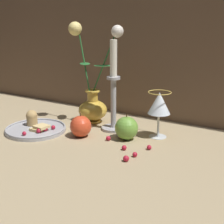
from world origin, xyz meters
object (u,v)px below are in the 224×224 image
vase (93,96)px  candlestick (113,95)px  wine_glass (159,105)px  plate_with_pastries (35,127)px  apple_near_glass (81,126)px  apple_beside_vase (126,128)px

vase → candlestick: size_ratio=1.15×
vase → wine_glass: (0.29, -0.02, 0.01)m
plate_with_pastries → apple_near_glass: apple_near_glass is taller
candlestick → apple_near_glass: size_ratio=3.88×
vase → wine_glass: vase is taller
apple_beside_vase → apple_near_glass: bearing=-158.1°
candlestick → apple_near_glass: 0.17m
wine_glass → candlestick: candlestick is taller
wine_glass → candlestick: size_ratio=0.48×
apple_near_glass → plate_with_pastries: bearing=-167.7°
wine_glass → apple_beside_vase: bearing=-138.1°
apple_beside_vase → vase: bearing=155.1°
candlestick → apple_near_glass: bearing=-116.7°
vase → apple_beside_vase: bearing=-24.9°
wine_glass → apple_near_glass: wine_glass is taller
wine_glass → apple_near_glass: size_ratio=1.85×
wine_glass → apple_near_glass: 0.28m
plate_with_pastries → wine_glass: 0.46m
plate_with_pastries → vase: bearing=57.0°
candlestick → plate_with_pastries: bearing=-146.4°
plate_with_pastries → candlestick: (0.24, 0.16, 0.12)m
plate_with_pastries → wine_glass: (0.41, 0.17, 0.10)m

